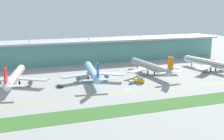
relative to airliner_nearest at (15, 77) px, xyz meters
name	(u,v)px	position (x,y,z in m)	size (l,w,h in m)	color
ground_plane	(127,89)	(71.48, -34.44, -6.45)	(600.00, 600.00, 0.00)	#9E9E99
terminal_building	(87,50)	(71.48, 72.37, 4.79)	(288.00, 34.00, 31.07)	#5B9E93
airliner_nearest	(15,77)	(0.00, 0.00, 0.00)	(47.88, 64.67, 18.90)	white
airliner_near_middle	(92,72)	(55.45, -3.69, 0.00)	(48.35, 63.89, 18.90)	#9ED1EA
airliner_far_middle	(150,66)	(106.01, 0.11, 0.00)	(48.61, 64.52, 18.90)	#ADB2BC
airliner_farthest	(212,64)	(161.80, -6.93, 0.01)	(47.93, 69.37, 18.90)	silver
taxiway_stripe_west	(18,105)	(0.48, -43.29, -6.43)	(28.00, 0.70, 0.04)	yellow
taxiway_stripe_mid_west	(77,99)	(34.48, -43.29, -6.43)	(28.00, 0.70, 0.04)	yellow
taxiway_stripe_centre	(128,93)	(68.48, -43.29, -6.43)	(28.00, 0.70, 0.04)	yellow
taxiway_stripe_mid_east	(174,88)	(102.48, -43.29, -6.43)	(28.00, 0.70, 0.04)	yellow
taxiway_stripe_east	(215,84)	(136.48, -43.29, -6.43)	(28.00, 0.70, 0.04)	yellow
grass_verge	(152,106)	(71.48, -70.64, -6.40)	(300.00, 18.00, 0.10)	#3D702D
pushback_tug	(60,86)	(29.38, -15.04, -5.35)	(4.98, 4.50, 1.85)	#333842
baggage_cart	(132,82)	(79.88, -22.25, -5.19)	(3.83, 2.47, 2.48)	silver
fuel_truck	(140,80)	(86.16, -22.23, -4.19)	(6.77, 7.08, 4.95)	gold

